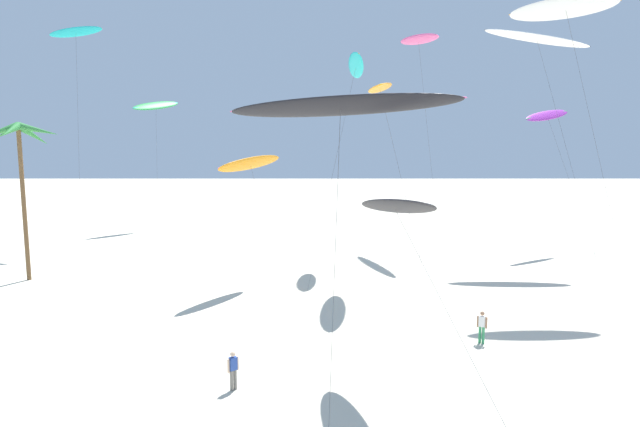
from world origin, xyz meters
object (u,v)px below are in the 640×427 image
(flying_kite_9, at_px, (395,206))
(flying_kite_4, at_px, (76,32))
(flying_kite_7, at_px, (548,115))
(flying_kite_8, at_px, (356,66))
(flying_kite_6, at_px, (156,106))
(flying_kite_10, at_px, (380,88))
(person_far_watcher, at_px, (233,369))
(flying_kite_1, at_px, (341,106))
(flying_kite_5, at_px, (537,39))
(person_foreground_walker, at_px, (482,326))
(flying_kite_3, at_px, (566,8))
(palm_tree_1, at_px, (19,146))
(flying_kite_2, at_px, (251,163))
(flying_kite_11, at_px, (419,39))

(flying_kite_9, bearing_deg, flying_kite_4, 129.07)
(flying_kite_7, relative_size, flying_kite_8, 0.77)
(flying_kite_6, bearing_deg, flying_kite_10, -48.55)
(person_far_watcher, bearing_deg, flying_kite_7, 50.14)
(flying_kite_1, height_order, person_far_watcher, flying_kite_1)
(flying_kite_5, height_order, flying_kite_8, flying_kite_5)
(flying_kite_10, bearing_deg, flying_kite_4, 149.97)
(flying_kite_4, relative_size, person_far_watcher, 13.06)
(flying_kite_1, bearing_deg, person_foreground_walker, 40.51)
(flying_kite_3, bearing_deg, palm_tree_1, 175.69)
(flying_kite_5, bearing_deg, person_far_watcher, -130.69)
(flying_kite_1, height_order, flying_kite_8, flying_kite_8)
(flying_kite_5, height_order, flying_kite_9, flying_kite_5)
(flying_kite_2, height_order, flying_kite_11, flying_kite_11)
(flying_kite_7, relative_size, flying_kite_11, 0.66)
(flying_kite_6, bearing_deg, flying_kite_8, -39.39)
(flying_kite_7, xyz_separation_m, flying_kite_10, (-16.62, -12.73, 1.11))
(flying_kite_5, bearing_deg, flying_kite_7, 55.21)
(flying_kite_3, relative_size, flying_kite_9, 1.55)
(flying_kite_2, xyz_separation_m, flying_kite_6, (-14.17, 26.42, 5.62))
(flying_kite_8, bearing_deg, person_foreground_walker, -75.24)
(palm_tree_1, distance_m, flying_kite_11, 34.26)
(flying_kite_8, distance_m, flying_kite_11, 9.46)
(flying_kite_6, bearing_deg, flying_kite_9, -62.75)
(flying_kite_10, height_order, flying_kite_11, flying_kite_11)
(palm_tree_1, xyz_separation_m, flying_kite_6, (2.20, 24.66, 4.49))
(flying_kite_4, height_order, person_far_watcher, flying_kite_4)
(flying_kite_5, relative_size, flying_kite_8, 1.12)
(flying_kite_11, distance_m, person_far_watcher, 37.74)
(flying_kite_2, height_order, flying_kite_10, flying_kite_10)
(palm_tree_1, xyz_separation_m, person_foreground_walker, (28.97, -12.30, -8.69))
(flying_kite_3, xyz_separation_m, person_far_watcher, (-18.83, -14.54, -17.29))
(flying_kite_6, xyz_separation_m, flying_kite_8, (21.73, -17.84, 1.94))
(flying_kite_5, xyz_separation_m, person_foreground_walker, (-9.66, -19.49, -17.30))
(flying_kite_2, xyz_separation_m, flying_kite_5, (22.25, 8.95, 9.75))
(flying_kite_8, relative_size, person_far_watcher, 10.77)
(flying_kite_10, bearing_deg, flying_kite_1, -100.74)
(flying_kite_3, height_order, person_far_watcher, flying_kite_3)
(flying_kite_7, distance_m, flying_kite_11, 13.60)
(palm_tree_1, bearing_deg, flying_kite_5, 10.55)
(person_foreground_walker, bearing_deg, flying_kite_5, 63.64)
(flying_kite_5, distance_m, flying_kite_10, 16.67)
(flying_kite_6, distance_m, person_foreground_walker, 47.49)
(flying_kite_3, bearing_deg, flying_kite_2, 177.18)
(palm_tree_1, relative_size, flying_kite_1, 0.97)
(flying_kite_11, bearing_deg, person_foreground_walker, -92.52)
(flying_kite_7, height_order, flying_kite_9, flying_kite_7)
(person_far_watcher, bearing_deg, flying_kite_2, 94.42)
(flying_kite_4, xyz_separation_m, flying_kite_8, (25.90, -7.60, -4.14))
(flying_kite_4, distance_m, person_foreground_walker, 45.18)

